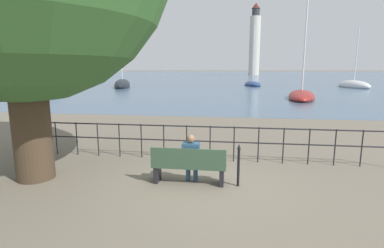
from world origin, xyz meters
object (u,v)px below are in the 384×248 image
(sailboat_2, at_px, (122,85))
(sailboat_3, at_px, (302,95))
(seated_person_left, at_px, (191,156))
(sailboat_0, at_px, (253,84))
(closed_umbrella, at_px, (239,163))
(sailboat_4, at_px, (40,91))
(sailboat_1, at_px, (354,85))
(harbor_lighthouse, at_px, (255,42))
(park_bench, at_px, (189,166))

(sailboat_2, xyz_separation_m, sailboat_3, (22.31, -13.45, -0.10))
(seated_person_left, xyz_separation_m, sailboat_0, (3.88, 41.84, -0.38))
(closed_umbrella, height_order, sailboat_3, sailboat_3)
(sailboat_0, distance_m, sailboat_4, 30.20)
(seated_person_left, height_order, sailboat_1, sailboat_1)
(closed_umbrella, relative_size, sailboat_4, 0.10)
(sailboat_0, height_order, harbor_lighthouse, harbor_lighthouse)
(park_bench, relative_size, sailboat_1, 0.20)
(sailboat_0, xyz_separation_m, sailboat_3, (3.26, -20.01, 0.00))
(seated_person_left, relative_size, sailboat_1, 0.14)
(seated_person_left, bearing_deg, sailboat_1, 65.37)
(seated_person_left, bearing_deg, harbor_lighthouse, 85.81)
(seated_person_left, bearing_deg, closed_umbrella, -3.41)
(park_bench, xyz_separation_m, sailboat_4, (-20.13, 23.66, -0.11))
(sailboat_3, relative_size, harbor_lighthouse, 0.41)
(sailboat_4, bearing_deg, sailboat_2, 74.35)
(closed_umbrella, height_order, sailboat_0, sailboat_0)
(sailboat_2, bearing_deg, harbor_lighthouse, 59.36)
(park_bench, bearing_deg, seated_person_left, 59.94)
(harbor_lighthouse, bearing_deg, sailboat_4, -106.22)
(park_bench, xyz_separation_m, harbor_lighthouse, (9.14, 124.22, 13.09))
(sailboat_4, bearing_deg, sailboat_3, 3.88)
(closed_umbrella, height_order, sailboat_4, sailboat_4)
(sailboat_1, bearing_deg, closed_umbrella, -125.03)
(closed_umbrella, distance_m, sailboat_2, 38.91)
(park_bench, relative_size, seated_person_left, 1.48)
(park_bench, bearing_deg, sailboat_1, 65.36)
(seated_person_left, height_order, sailboat_2, sailboat_2)
(sailboat_1, height_order, sailboat_4, sailboat_4)
(sailboat_4, bearing_deg, sailboat_1, 29.97)
(sailboat_1, xyz_separation_m, sailboat_4, (-38.21, -15.77, -0.01))
(closed_umbrella, distance_m, sailboat_4, 31.82)
(seated_person_left, height_order, sailboat_0, sailboat_0)
(harbor_lighthouse, bearing_deg, sailboat_1, -83.98)
(closed_umbrella, xyz_separation_m, sailboat_0, (2.77, 41.91, -0.29))
(closed_umbrella, bearing_deg, harbor_lighthouse, 86.33)
(sailboat_4, bearing_deg, closed_umbrella, -40.45)
(sailboat_1, relative_size, sailboat_3, 0.74)
(seated_person_left, bearing_deg, park_bench, -120.06)
(sailboat_1, distance_m, sailboat_4, 41.34)
(sailboat_0, height_order, sailboat_2, sailboat_0)
(sailboat_0, relative_size, sailboat_2, 1.01)
(closed_umbrella, bearing_deg, sailboat_1, 66.77)
(sailboat_4, distance_m, harbor_lighthouse, 105.56)
(park_bench, distance_m, seated_person_left, 0.24)
(sailboat_3, xyz_separation_m, harbor_lighthouse, (1.94, 102.32, 13.24))
(sailboat_0, xyz_separation_m, harbor_lighthouse, (5.21, 82.30, 13.24))
(sailboat_2, distance_m, sailboat_4, 12.72)
(sailboat_3, bearing_deg, sailboat_1, 68.92)
(seated_person_left, relative_size, closed_umbrella, 1.17)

